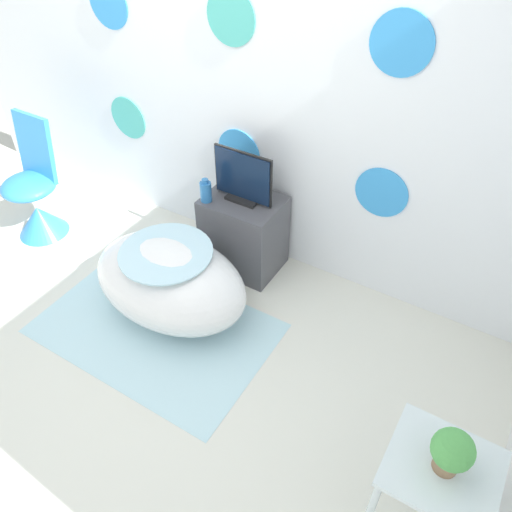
{
  "coord_description": "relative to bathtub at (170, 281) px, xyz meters",
  "views": [
    {
      "loc": [
        1.58,
        -0.78,
        2.34
      ],
      "look_at": [
        0.64,
        0.78,
        0.75
      ],
      "focal_mm": 35.0,
      "sensor_mm": 36.0,
      "label": 1
    }
  ],
  "objects": [
    {
      "name": "rug",
      "position": [
        -0.0,
        -0.18,
        -0.25
      ],
      "size": [
        1.4,
        0.9,
        0.01
      ],
      "color": "silver",
      "rests_on": "ground_plane"
    },
    {
      "name": "bathtub",
      "position": [
        0.0,
        0.0,
        0.0
      ],
      "size": [
        1.0,
        0.66,
        0.5
      ],
      "color": "white",
      "rests_on": "ground_plane"
    },
    {
      "name": "potted_plant_left",
      "position": [
        1.71,
        -0.44,
        0.35
      ],
      "size": [
        0.16,
        0.16,
        0.21
      ],
      "color": "#8C6B4C",
      "rests_on": "side_table"
    },
    {
      "name": "tv",
      "position": [
        0.15,
        0.6,
        0.44
      ],
      "size": [
        0.4,
        0.12,
        0.34
      ],
      "color": "black",
      "rests_on": "tv_cabinet"
    },
    {
      "name": "ground_plane",
      "position": [
        -0.02,
        -0.8,
        -0.25
      ],
      "size": [
        12.0,
        12.0,
        0.0
      ],
      "primitive_type": "plane",
      "color": "silver"
    },
    {
      "name": "side_table",
      "position": [
        1.71,
        -0.44,
        0.14
      ],
      "size": [
        0.42,
        0.4,
        0.48
      ],
      "color": "silver",
      "rests_on": "ground_plane"
    },
    {
      "name": "chair",
      "position": [
        -1.34,
        0.14,
        0.02
      ],
      "size": [
        0.38,
        0.38,
        0.88
      ],
      "color": "#338CE0",
      "rests_on": "ground_plane"
    },
    {
      "name": "tv_cabinet",
      "position": [
        0.15,
        0.6,
        0.02
      ],
      "size": [
        0.49,
        0.38,
        0.54
      ],
      "color": "#4C4C51",
      "rests_on": "ground_plane"
    },
    {
      "name": "vase",
      "position": [
        -0.05,
        0.48,
        0.36
      ],
      "size": [
        0.07,
        0.07,
        0.16
      ],
      "color": "#2D72B7",
      "rests_on": "tv_cabinet"
    },
    {
      "name": "wall_back_dotted",
      "position": [
        -0.02,
        0.84,
        1.05
      ],
      "size": [
        5.01,
        0.05,
        2.6
      ],
      "color": "white",
      "rests_on": "ground_plane"
    }
  ]
}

